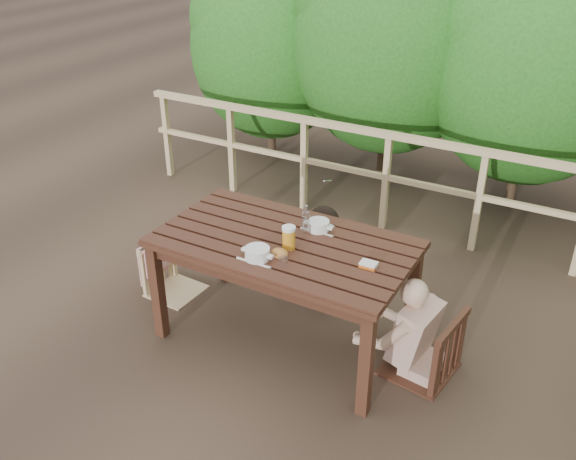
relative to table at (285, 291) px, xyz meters
The scene contains 16 objects.
ground 0.41m from the table, ahead, with size 60.00×60.00×0.00m, color #493628.
table is the anchor object (origin of this frame).
chair_left 1.10m from the table, behind, with size 0.41×0.41×0.83m, color tan.
chair_far 0.90m from the table, 94.16° to the left, with size 0.47×0.47×0.94m, color #371D13.
chair_right 1.02m from the table, ahead, with size 0.47×0.47×0.95m, color #371D13.
woman 0.93m from the table, 94.07° to the left, with size 0.46×0.56×1.14m, color black, non-canonical shape.
diner_right 1.06m from the table, ahead, with size 0.47×0.58×1.16m, color tan, non-canonical shape.
railing 2.00m from the table, 90.00° to the left, with size 5.60×0.10×1.01m, color tan.
hedge_row 3.55m from the table, 82.87° to the left, with size 6.60×1.60×3.80m, color #225B19, non-canonical shape.
soup_near 0.55m from the table, 97.02° to the right, with size 0.28×0.28×0.09m, color white.
soup_far 0.54m from the table, 60.85° to the left, with size 0.27×0.27×0.09m, color silver.
bread_roll 0.50m from the table, 69.08° to the right, with size 0.12×0.09×0.07m, color #B2762E.
beer_glass 0.52m from the table, 45.46° to the right, with size 0.09×0.09×0.18m, color gold.
bottle 0.56m from the table, 69.44° to the left, with size 0.05×0.05×0.22m, color white.
tumbler 0.56m from the table, 61.68° to the right, with size 0.06×0.06×0.07m, color silver.
butter_tub 0.78m from the table, ahead, with size 0.11×0.08×0.05m, color white.
Camera 1 is at (1.85, -3.25, 2.98)m, focal length 38.52 mm.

